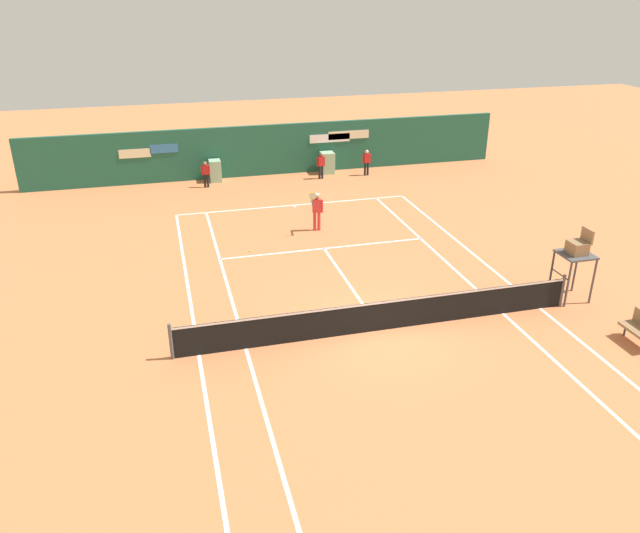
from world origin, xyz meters
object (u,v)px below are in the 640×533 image
at_px(umpire_chair, 577,253).
at_px(ball_kid_right_post, 321,164).
at_px(player_on_baseline, 317,208).
at_px(ball_kid_left_post, 206,173).
at_px(tennis_ball_by_sideline, 250,251).
at_px(ball_kid_centre_post, 367,161).

xyz_separation_m(umpire_chair, ball_kid_right_post, (-4.29, 15.13, -0.81)).
xyz_separation_m(player_on_baseline, ball_kid_right_post, (2.07, 7.15, -0.17)).
xyz_separation_m(ball_kid_left_post, tennis_ball_by_sideline, (0.82, -8.68, -0.72)).
relative_size(player_on_baseline, ball_kid_centre_post, 1.33).
bearing_deg(tennis_ball_by_sideline, player_on_baseline, 26.99).
bearing_deg(ball_kid_centre_post, umpire_chair, 95.77).
distance_m(player_on_baseline, ball_kid_right_post, 7.45).
relative_size(ball_kid_right_post, ball_kid_left_post, 1.04).
relative_size(umpire_chair, ball_kid_right_post, 1.75).
bearing_deg(ball_kid_right_post, ball_kid_centre_post, 172.97).
height_order(ball_kid_right_post, ball_kid_centre_post, ball_kid_right_post).
bearing_deg(ball_kid_centre_post, tennis_ball_by_sideline, 47.89).
height_order(ball_kid_right_post, tennis_ball_by_sideline, ball_kid_right_post).
height_order(ball_kid_right_post, ball_kid_left_post, ball_kid_right_post).
distance_m(umpire_chair, ball_kid_left_post, 18.26).
bearing_deg(umpire_chair, tennis_ball_by_sideline, 55.48).
relative_size(ball_kid_right_post, ball_kid_centre_post, 1.00).
xyz_separation_m(player_on_baseline, tennis_ball_by_sideline, (-3.01, -1.53, -0.92)).
xyz_separation_m(player_on_baseline, ball_kid_left_post, (-3.83, 7.15, -0.20)).
xyz_separation_m(ball_kid_right_post, tennis_ball_by_sideline, (-5.08, -8.68, -0.75)).
relative_size(umpire_chair, ball_kid_centre_post, 1.75).
height_order(ball_kid_left_post, tennis_ball_by_sideline, ball_kid_left_post).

